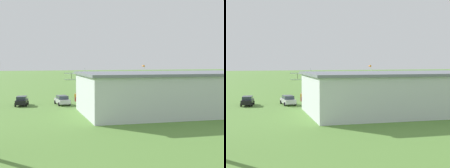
{
  "view_description": "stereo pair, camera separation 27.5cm",
  "coord_description": "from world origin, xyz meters",
  "views": [
    {
      "loc": [
        24.09,
        80.13,
        7.43
      ],
      "look_at": [
        4.4,
        15.4,
        2.88
      ],
      "focal_mm": 53.81,
      "sensor_mm": 36.0,
      "label": 1
    },
    {
      "loc": [
        23.83,
        80.21,
        7.43
      ],
      "look_at": [
        4.4,
        15.4,
        2.88
      ],
      "focal_mm": 53.81,
      "sensor_mm": 36.0,
      "label": 2
    }
  ],
  "objects": [
    {
      "name": "hangar",
      "position": [
        -1.77,
        36.47,
        2.95
      ],
      "size": [
        33.9,
        16.2,
        5.88
      ],
      "color": "silver",
      "rests_on": "ground_plane"
    },
    {
      "name": "car_black",
      "position": [
        22.31,
        21.97,
        0.83
      ],
      "size": [
        2.46,
        4.38,
        1.6
      ],
      "color": "black",
      "rests_on": "ground_plane"
    },
    {
      "name": "person_walking_on_apron",
      "position": [
        -9.11,
        17.14,
        0.8
      ],
      "size": [
        0.4,
        0.4,
        1.62
      ],
      "color": "navy",
      "rests_on": "ground_plane"
    },
    {
      "name": "person_near_hangar_door",
      "position": [
        -15.94,
        23.21,
        0.76
      ],
      "size": [
        0.53,
        0.53,
        1.54
      ],
      "color": "beige",
      "rests_on": "ground_plane"
    },
    {
      "name": "ground_plane",
      "position": [
        0.0,
        0.0,
        0.0
      ],
      "size": [
        400.0,
        400.0,
        0.0
      ],
      "primitive_type": "plane",
      "color": "#568438"
    },
    {
      "name": "windsock",
      "position": [
        -15.99,
        -18.04,
        5.56
      ],
      "size": [
        1.26,
        1.43,
        6.33
      ],
      "color": "silver",
      "rests_on": "ground_plane"
    },
    {
      "name": "biplane",
      "position": [
        8.59,
        8.05,
        3.87
      ],
      "size": [
        8.66,
        7.67,
        3.87
      ],
      "color": "silver"
    },
    {
      "name": "person_at_fence_line",
      "position": [
        1.11,
        18.55,
        0.89
      ],
      "size": [
        0.48,
        0.48,
        1.78
      ],
      "color": "orange",
      "rests_on": "ground_plane"
    },
    {
      "name": "person_by_parked_cars",
      "position": [
        12.53,
        18.74,
        0.8
      ],
      "size": [
        0.54,
        0.54,
        1.61
      ],
      "color": "#B23333",
      "rests_on": "ground_plane"
    },
    {
      "name": "car_silver",
      "position": [
        15.61,
        22.81,
        0.83
      ],
      "size": [
        2.34,
        4.7,
        1.59
      ],
      "color": "#B7B7BC",
      "rests_on": "ground_plane"
    }
  ]
}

